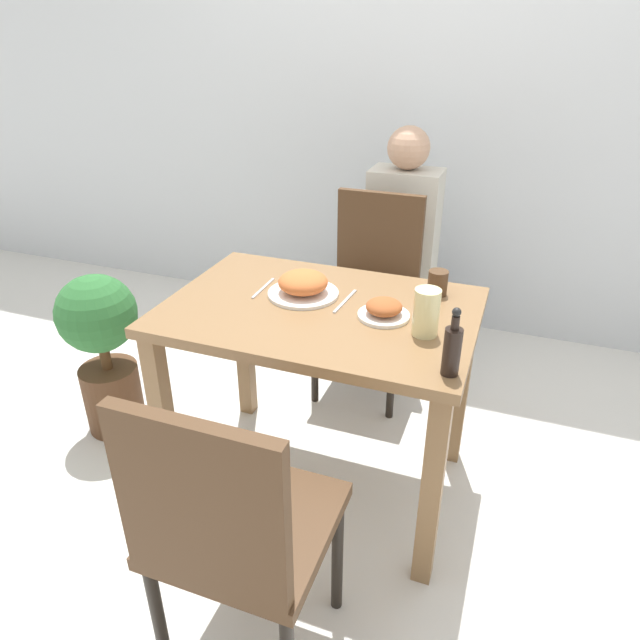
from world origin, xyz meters
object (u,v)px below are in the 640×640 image
drink_cup (438,283)px  potted_plant_left (102,345)px  chair_far (371,283)px  chair_near (232,527)px  juice_glass (426,312)px  side_plate (384,309)px  person_figure (402,247)px  sauce_bottle (452,349)px  food_plate (303,285)px

drink_cup → potted_plant_left: 1.37m
chair_far → chair_near: bearing=-86.8°
potted_plant_left → juice_glass: bearing=-2.6°
side_plate → person_figure: person_figure is taller
chair_near → potted_plant_left: bearing=-36.6°
chair_far → sauce_bottle: size_ratio=4.65×
potted_plant_left → side_plate: bearing=0.5°
chair_near → food_plate: 0.87m
chair_far → drink_cup: size_ratio=10.60×
chair_far → drink_cup: chair_far is taller
side_plate → juice_glass: size_ratio=1.13×
chair_far → drink_cup: bearing=-53.8°
chair_far → potted_plant_left: chair_far is taller
food_plate → juice_glass: juice_glass is taller
chair_near → potted_plant_left: size_ratio=1.29×
drink_cup → food_plate: bearing=-158.7°
chair_far → person_figure: size_ratio=0.78×
food_plate → drink_cup: size_ratio=2.83×
drink_cup → potted_plant_left: (-1.30, -0.24, -0.38)m
side_plate → drink_cup: (0.13, 0.23, 0.02)m
drink_cup → side_plate: bearing=-119.3°
chair_near → chair_far: size_ratio=1.00×
person_figure → juice_glass: bearing=-74.2°
chair_near → side_plate: size_ratio=5.51×
chair_far → potted_plant_left: 1.20m
chair_near → potted_plant_left: (-1.01, 0.75, -0.11)m
sauce_bottle → person_figure: (-0.44, 1.36, -0.24)m
chair_far → food_plate: 0.73m
side_plate → person_figure: 1.13m
juice_glass → potted_plant_left: bearing=177.4°
drink_cup → person_figure: bearing=110.0°
food_plate → juice_glass: size_ratio=1.67×
chair_far → food_plate: size_ratio=3.75×
drink_cup → sauce_bottle: 0.51m
person_figure → potted_plant_left: bearing=-131.8°
chair_near → side_plate: bearing=-101.7°
food_plate → person_figure: size_ratio=0.21×
food_plate → side_plate: bearing=-11.2°
chair_near → drink_cup: bearing=-106.1°
sauce_bottle → side_plate: bearing=133.3°
side_plate → potted_plant_left: side_plate is taller
chair_near → sauce_bottle: 0.71m
chair_far → potted_plant_left: bearing=-141.4°
drink_cup → sauce_bottle: size_ratio=0.44×
sauce_bottle → potted_plant_left: (-1.42, 0.26, -0.41)m
sauce_bottle → person_figure: size_ratio=0.17×
food_plate → chair_far: bearing=84.7°
chair_far → side_plate: size_ratio=5.51×
chair_near → food_plate: bearing=-80.0°
food_plate → side_plate: food_plate is taller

